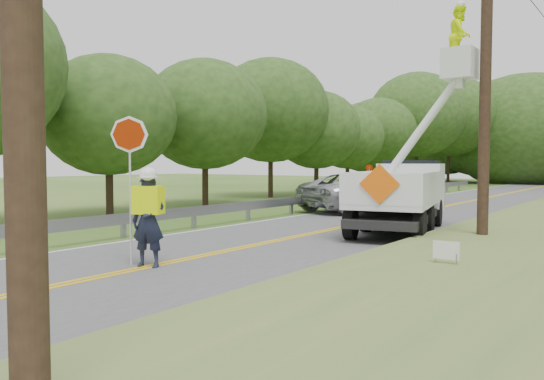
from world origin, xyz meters
The scene contains 11 objects.
ground centered at (0.00, 0.00, 0.00)m, with size 140.00×140.00×0.00m, color #2A5217.
road centered at (0.00, 14.00, 0.01)m, with size 7.20×96.00×0.03m.
guardrail centered at (-4.02, 14.91, 0.55)m, with size 0.18×48.00×0.77m.
utility_poles centered at (5.00, 17.02, 5.27)m, with size 1.60×43.30×10.00m.
treeline_left centered at (-10.41, 32.43, 5.97)m, with size 11.11×57.58×11.46m.
flagger centered at (-0.01, 1.47, 1.18)m, with size 1.16×0.79×3.28m.
bucket_truck centered at (2.00, 11.11, 1.51)m, with size 4.53×7.06×6.63m.
suv_silver centered at (-2.16, 16.30, 0.92)m, with size 2.98×6.47×1.80m, color #B2B4B9.
suv_darkgrey centered at (-2.10, 22.61, 0.78)m, with size 2.12×5.22×1.52m, color #323339.
stop_sign_permanent centered at (-5.10, 22.78, 1.40)m, with size 0.36×0.33×2.17m.
yard_sign centered at (5.56, 4.20, 0.53)m, with size 0.51×0.07×0.74m.
Camera 1 is at (8.90, -6.14, 2.29)m, focal length 34.98 mm.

